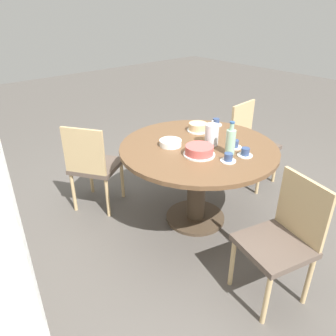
{
  "coord_description": "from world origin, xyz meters",
  "views": [
    {
      "loc": [
        -1.77,
        1.89,
        1.89
      ],
      "look_at": [
        0.0,
        0.35,
        0.67
      ],
      "focal_mm": 35.0,
      "sensor_mm": 36.0,
      "label": 1
    }
  ],
  "objects_px": {
    "chair_a": "(251,142)",
    "cake_main": "(199,151)",
    "water_bottle": "(231,141)",
    "chair_b": "(93,164)",
    "coffee_pot": "(212,134)",
    "cup_d": "(235,145)",
    "cup_c": "(245,153)",
    "cake_second": "(198,127)",
    "chair_c": "(282,238)",
    "cup_a": "(228,158)",
    "cup_b": "(216,122)"
  },
  "relations": [
    {
      "from": "chair_c",
      "to": "cup_b",
      "type": "relative_size",
      "value": 7.25
    },
    {
      "from": "cup_d",
      "to": "cake_second",
      "type": "bearing_deg",
      "value": -5.27
    },
    {
      "from": "cake_second",
      "to": "cup_d",
      "type": "distance_m",
      "value": 0.48
    },
    {
      "from": "cup_a",
      "to": "cup_c",
      "type": "distance_m",
      "value": 0.18
    },
    {
      "from": "cup_a",
      "to": "cup_d",
      "type": "bearing_deg",
      "value": -61.11
    },
    {
      "from": "chair_a",
      "to": "cup_a",
      "type": "xyz_separation_m",
      "value": [
        -0.5,
        1.03,
        0.31
      ]
    },
    {
      "from": "cake_main",
      "to": "cup_a",
      "type": "distance_m",
      "value": 0.24
    },
    {
      "from": "cup_a",
      "to": "chair_b",
      "type": "bearing_deg",
      "value": 25.97
    },
    {
      "from": "cake_second",
      "to": "cup_c",
      "type": "bearing_deg",
      "value": 170.2
    },
    {
      "from": "chair_a",
      "to": "chair_c",
      "type": "bearing_deg",
      "value": -141.22
    },
    {
      "from": "cake_main",
      "to": "cake_second",
      "type": "relative_size",
      "value": 1.27
    },
    {
      "from": "water_bottle",
      "to": "cup_a",
      "type": "relative_size",
      "value": 2.25
    },
    {
      "from": "cup_a",
      "to": "cup_c",
      "type": "xyz_separation_m",
      "value": [
        -0.02,
        -0.18,
        0.0
      ]
    },
    {
      "from": "chair_a",
      "to": "cup_c",
      "type": "xyz_separation_m",
      "value": [
        -0.52,
        0.85,
        0.31
      ]
    },
    {
      "from": "chair_a",
      "to": "cake_main",
      "type": "height_order",
      "value": "chair_a"
    },
    {
      "from": "chair_c",
      "to": "water_bottle",
      "type": "xyz_separation_m",
      "value": [
        0.7,
        -0.27,
        0.39
      ]
    },
    {
      "from": "water_bottle",
      "to": "cup_c",
      "type": "distance_m",
      "value": 0.15
    },
    {
      "from": "chair_c",
      "to": "water_bottle",
      "type": "height_order",
      "value": "water_bottle"
    },
    {
      "from": "chair_a",
      "to": "cup_c",
      "type": "height_order",
      "value": "chair_a"
    },
    {
      "from": "water_bottle",
      "to": "cake_main",
      "type": "xyz_separation_m",
      "value": [
        0.15,
        0.2,
        -0.07
      ]
    },
    {
      "from": "cup_d",
      "to": "cup_b",
      "type": "bearing_deg",
      "value": -32.3
    },
    {
      "from": "chair_c",
      "to": "chair_a",
      "type": "bearing_deg",
      "value": 148.4
    },
    {
      "from": "coffee_pot",
      "to": "chair_b",
      "type": "bearing_deg",
      "value": 39.78
    },
    {
      "from": "chair_b",
      "to": "chair_c",
      "type": "relative_size",
      "value": 1.0
    },
    {
      "from": "cup_a",
      "to": "cup_b",
      "type": "height_order",
      "value": "same"
    },
    {
      "from": "chair_b",
      "to": "cake_main",
      "type": "distance_m",
      "value": 1.09
    },
    {
      "from": "cake_second",
      "to": "cup_d",
      "type": "xyz_separation_m",
      "value": [
        -0.48,
        0.04,
        -0.01
      ]
    },
    {
      "from": "chair_b",
      "to": "cup_a",
      "type": "relative_size",
      "value": 7.25
    },
    {
      "from": "chair_a",
      "to": "cup_d",
      "type": "bearing_deg",
      "value": -159.68
    },
    {
      "from": "water_bottle",
      "to": "cup_c",
      "type": "height_order",
      "value": "water_bottle"
    },
    {
      "from": "cup_a",
      "to": "cup_c",
      "type": "bearing_deg",
      "value": -97.92
    },
    {
      "from": "chair_b",
      "to": "cake_second",
      "type": "relative_size",
      "value": 4.37
    },
    {
      "from": "chair_b",
      "to": "water_bottle",
      "type": "relative_size",
      "value": 3.22
    },
    {
      "from": "water_bottle",
      "to": "cake_main",
      "type": "distance_m",
      "value": 0.26
    },
    {
      "from": "cake_main",
      "to": "cake_second",
      "type": "xyz_separation_m",
      "value": [
        0.38,
        -0.38,
        -0.0
      ]
    },
    {
      "from": "cup_c",
      "to": "chair_a",
      "type": "bearing_deg",
      "value": -58.31
    },
    {
      "from": "chair_a",
      "to": "coffee_pot",
      "type": "height_order",
      "value": "coffee_pot"
    },
    {
      "from": "water_bottle",
      "to": "chair_b",
      "type": "bearing_deg",
      "value": 32.08
    },
    {
      "from": "coffee_pot",
      "to": "cup_c",
      "type": "distance_m",
      "value": 0.34
    },
    {
      "from": "cup_c",
      "to": "cup_d",
      "type": "bearing_deg",
      "value": -22.39
    },
    {
      "from": "cup_a",
      "to": "cup_d",
      "type": "relative_size",
      "value": 1.0
    },
    {
      "from": "cake_main",
      "to": "cup_d",
      "type": "bearing_deg",
      "value": -105.47
    },
    {
      "from": "chair_b",
      "to": "cup_a",
      "type": "bearing_deg",
      "value": 172.61
    },
    {
      "from": "water_bottle",
      "to": "cake_second",
      "type": "height_order",
      "value": "water_bottle"
    },
    {
      "from": "cup_c",
      "to": "cake_main",
      "type": "bearing_deg",
      "value": 46.61
    },
    {
      "from": "chair_b",
      "to": "chair_c",
      "type": "xyz_separation_m",
      "value": [
        -1.78,
        -0.4,
        0.0
      ]
    },
    {
      "from": "water_bottle",
      "to": "cup_a",
      "type": "bearing_deg",
      "value": 125.2
    },
    {
      "from": "coffee_pot",
      "to": "cup_d",
      "type": "relative_size",
      "value": 1.8
    },
    {
      "from": "coffee_pot",
      "to": "cup_b",
      "type": "height_order",
      "value": "coffee_pot"
    },
    {
      "from": "chair_c",
      "to": "coffee_pot",
      "type": "xyz_separation_m",
      "value": [
        0.93,
        -0.3,
        0.38
      ]
    }
  ]
}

